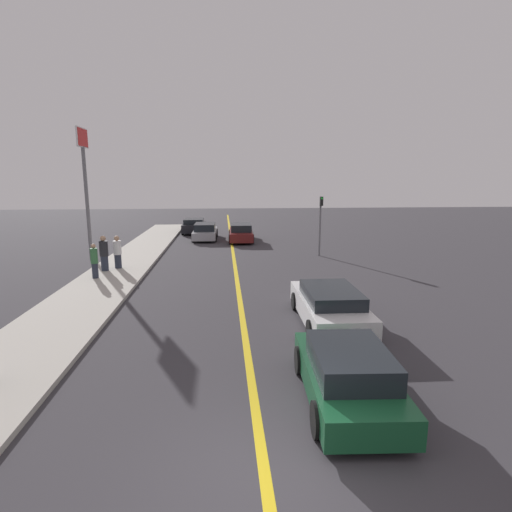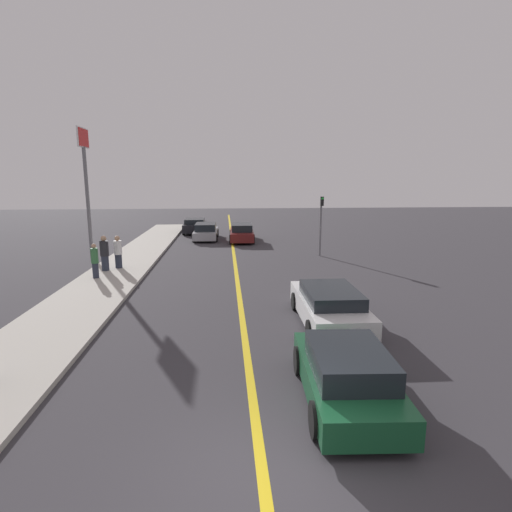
% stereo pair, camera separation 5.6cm
% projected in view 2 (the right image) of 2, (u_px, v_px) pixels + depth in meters
% --- Properties ---
extents(ground_plane, '(120.00, 120.00, 0.00)m').
position_uv_depth(ground_plane, '(263.00, 480.00, 6.31)').
color(ground_plane, '#38353A').
extents(road_center_line, '(0.20, 60.00, 0.01)m').
position_uv_depth(road_center_line, '(234.00, 258.00, 23.93)').
color(road_center_line, gold).
rests_on(road_center_line, ground_plane).
extents(sidewalk_left, '(2.99, 35.58, 0.14)m').
position_uv_depth(sidewalk_left, '(132.00, 260.00, 23.25)').
color(sidewalk_left, '#ADA89E').
rests_on(sidewalk_left, ground_plane).
extents(car_near_right_lane, '(2.01, 4.03, 1.27)m').
position_uv_depth(car_near_right_lane, '(346.00, 375.00, 8.42)').
color(car_near_right_lane, '#144728').
rests_on(car_near_right_lane, ground_plane).
extents(car_ahead_center, '(2.01, 4.65, 1.24)m').
position_uv_depth(car_ahead_center, '(329.00, 306.00, 13.02)').
color(car_ahead_center, silver).
rests_on(car_ahead_center, ground_plane).
extents(car_far_distant, '(1.95, 4.82, 1.35)m').
position_uv_depth(car_far_distant, '(242.00, 233.00, 30.61)').
color(car_far_distant, maroon).
rests_on(car_far_distant, ground_plane).
extents(car_parked_left_lot, '(1.95, 4.50, 1.29)m').
position_uv_depth(car_parked_left_lot, '(206.00, 232.00, 31.43)').
color(car_parked_left_lot, '#9E9EA3').
rests_on(car_parked_left_lot, ground_plane).
extents(car_oncoming_far, '(2.00, 4.21, 1.27)m').
position_uv_depth(car_oncoming_far, '(195.00, 226.00, 35.32)').
color(car_oncoming_far, black).
rests_on(car_oncoming_far, ground_plane).
extents(pedestrian_mid_group, '(0.33, 0.33, 1.61)m').
position_uv_depth(pedestrian_mid_group, '(95.00, 261.00, 18.49)').
color(pedestrian_mid_group, '#282D3D').
rests_on(pedestrian_mid_group, sidewalk_left).
extents(pedestrian_far_standing, '(0.42, 0.42, 1.77)m').
position_uv_depth(pedestrian_far_standing, '(105.00, 253.00, 20.00)').
color(pedestrian_far_standing, '#282D3D').
rests_on(pedestrian_far_standing, sidewalk_left).
extents(pedestrian_by_sign, '(0.40, 0.40, 1.68)m').
position_uv_depth(pedestrian_by_sign, '(118.00, 252.00, 20.61)').
color(pedestrian_by_sign, '#282D3D').
rests_on(pedestrian_by_sign, sidewalk_left).
extents(traffic_light, '(0.18, 0.40, 3.65)m').
position_uv_depth(traffic_light, '(321.00, 219.00, 24.30)').
color(traffic_light, slate).
rests_on(traffic_light, ground_plane).
extents(roadside_sign, '(0.20, 1.70, 7.50)m').
position_uv_depth(roadside_sign, '(85.00, 167.00, 22.59)').
color(roadside_sign, slate).
rests_on(roadside_sign, ground_plane).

